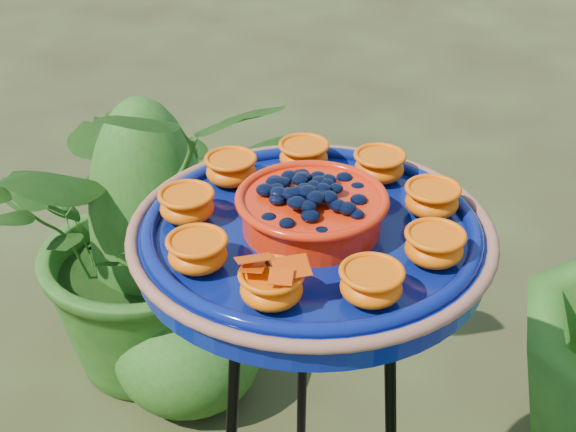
% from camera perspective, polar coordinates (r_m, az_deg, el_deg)
% --- Properties ---
extents(feeder_dish, '(0.57, 0.57, 0.10)m').
position_cam_1_polar(feeder_dish, '(0.97, 1.68, -0.96)').
color(feeder_dish, navy).
rests_on(feeder_dish, tripod_stand).
extents(shrub_back_left, '(0.95, 0.91, 0.81)m').
position_cam_1_polar(shrub_back_left, '(1.92, -9.77, -0.47)').
color(shrub_back_left, '#205416').
rests_on(shrub_back_left, ground).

